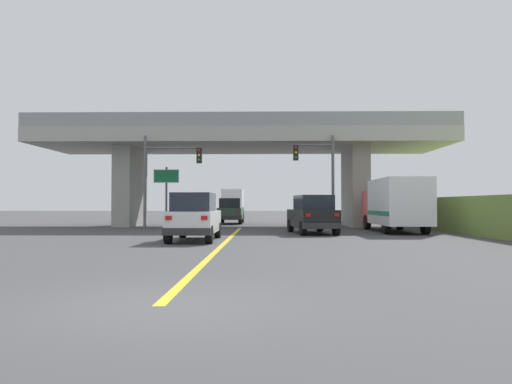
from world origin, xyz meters
The scene contains 11 objects.
ground centered at (0.00, 27.60, 0.00)m, with size 160.00×160.00×0.00m, color #424244.
overpass_bridge centered at (0.00, 27.60, 5.32)m, with size 28.11×8.23×7.39m.
lane_divider_stripe centered at (0.00, 12.42, 0.00)m, with size 0.20×24.84×0.01m, color yellow.
suv_lead centered at (-1.38, 13.46, 1.01)m, with size 1.88×4.60×2.02m.
suv_crossing centered at (4.11, 18.64, 1.01)m, with size 2.48×4.75×2.02m.
box_truck centered at (8.86, 20.17, 1.56)m, with size 2.33×7.14×2.92m.
sedan_oncoming centered at (-1.12, 32.07, 1.01)m, with size 1.92×4.61×2.02m.
traffic_signal_nearside centered at (5.04, 23.30, 3.70)m, with size 2.55×0.36×5.84m.
traffic_signal_farside centered at (-4.64, 23.02, 3.69)m, with size 3.62×0.36×5.81m.
highway_sign centered at (-5.05, 25.72, 2.99)m, with size 1.72×0.17×4.05m.
semi_truck_distant centered at (-2.13, 50.60, 1.69)m, with size 2.33×6.94×3.24m.
Camera 1 is at (1.62, -7.50, 1.55)m, focal length 34.78 mm.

